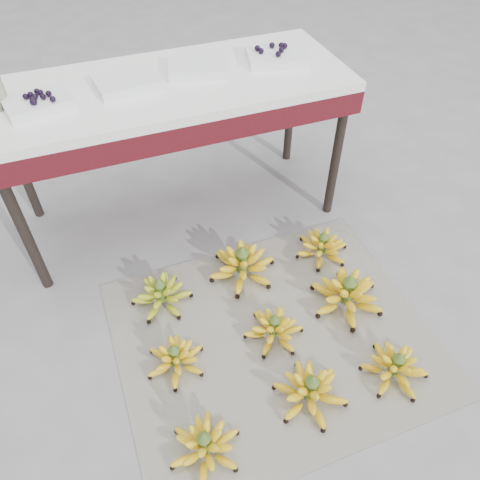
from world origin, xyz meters
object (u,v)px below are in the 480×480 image
object	(u,v)px
newspaper_mat	(274,336)
tray_far_right	(277,56)
bunch_front_left	(205,446)
tray_left	(128,83)
vendor_table	(171,99)
tray_right	(198,67)
bunch_back_center	(242,265)
bunch_mid_right	(347,294)
bunch_front_center	(310,391)
bunch_front_right	(395,367)
bunch_mid_left	(175,359)
tray_far_left	(38,103)
bunch_mid_center	(274,329)
bunch_back_right	(322,247)
bunch_back_left	(161,294)

from	to	relation	value
newspaper_mat	tray_far_right	size ratio (longest dim) A/B	4.22
bunch_front_left	tray_left	distance (m)	1.41
vendor_table	tray_right	size ratio (longest dim) A/B	5.37
bunch_back_center	tray_far_right	world-z (taller)	tray_far_right
newspaper_mat	bunch_mid_right	world-z (taller)	bunch_mid_right
bunch_front_center	tray_right	bearing A→B (deg)	89.47
bunch_front_right	tray_right	bearing A→B (deg)	90.68
bunch_front_left	bunch_front_right	world-z (taller)	bunch_front_right
vendor_table	bunch_back_center	bearing A→B (deg)	-75.79
bunch_mid_left	tray_right	world-z (taller)	tray_right
tray_far_left	tray_right	world-z (taller)	tray_far_left
bunch_mid_center	tray_left	bearing A→B (deg)	86.17
newspaper_mat	bunch_back_right	xyz separation A→B (m)	(0.40, 0.34, 0.05)
bunch_front_center	bunch_front_right	bearing A→B (deg)	-5.36
bunch_front_center	tray_right	xyz separation A→B (m)	(-0.01, 1.20, 0.69)
tray_far_right	bunch_front_right	bearing A→B (deg)	-90.34
bunch_front_left	bunch_back_right	bearing A→B (deg)	40.15
bunch_mid_right	bunch_back_left	distance (m)	0.79
bunch_mid_center	tray_right	xyz separation A→B (m)	(0.01, 0.91, 0.70)
newspaper_mat	tray_left	xyz separation A→B (m)	(-0.30, 0.88, 0.75)
bunch_front_right	bunch_mid_left	distance (m)	0.83
tray_far_left	bunch_mid_right	bearing A→B (deg)	-38.27
tray_far_left	tray_right	distance (m)	0.66
bunch_back_left	newspaper_mat	bearing A→B (deg)	-21.12
vendor_table	bunch_front_center	bearing A→B (deg)	-83.03
bunch_mid_center	bunch_back_right	bearing A→B (deg)	17.65
bunch_front_right	tray_right	distance (m)	1.45
tray_left	bunch_front_center	bearing A→B (deg)	-75.04
bunch_mid_left	bunch_mid_center	bearing A→B (deg)	-1.11
bunch_back_left	bunch_front_right	bearing A→B (deg)	-21.60
bunch_front_right	bunch_back_center	distance (m)	0.77
bunch_front_right	bunch_mid_right	xyz separation A→B (m)	(-0.00, 0.36, 0.01)
bunch_back_left	bunch_back_center	distance (m)	0.38
newspaper_mat	bunch_mid_left	bearing A→B (deg)	178.02
bunch_front_right	bunch_mid_center	xyz separation A→B (m)	(-0.36, 0.32, -0.00)
tray_far_left	tray_left	xyz separation A→B (m)	(0.35, 0.04, -0.00)
vendor_table	tray_left	bearing A→B (deg)	178.94
bunch_front_center	bunch_back_left	size ratio (longest dim) A/B	0.83
bunch_front_center	tray_far_left	xyz separation A→B (m)	(-0.66, 1.13, 0.69)
bunch_mid_center	tray_far_right	distance (m)	1.18
newspaper_mat	vendor_table	bearing A→B (deg)	98.56
newspaper_mat	bunch_mid_right	xyz separation A→B (m)	(0.35, 0.04, 0.07)
bunch_mid_left	tray_right	bearing A→B (deg)	65.71
bunch_mid_center	vendor_table	size ratio (longest dim) A/B	0.20
newspaper_mat	vendor_table	size ratio (longest dim) A/B	0.82
bunch_back_center	tray_far_left	distance (m)	1.06
bunch_mid_center	tray_far_left	bearing A→B (deg)	105.21
bunch_mid_right	tray_far_left	xyz separation A→B (m)	(-1.01, 0.79, 0.68)
newspaper_mat	bunch_front_center	xyz separation A→B (m)	(0.01, -0.29, 0.06)
bunch_front_left	bunch_front_center	world-z (taller)	bunch_front_center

